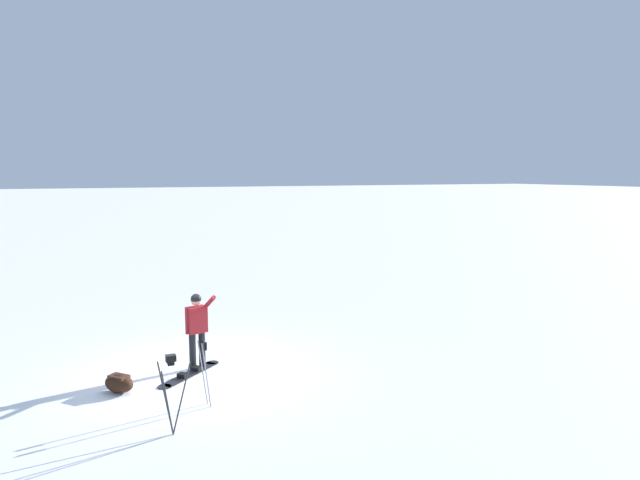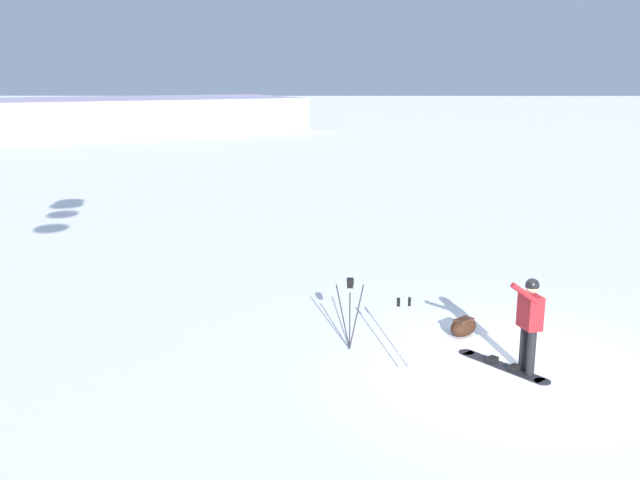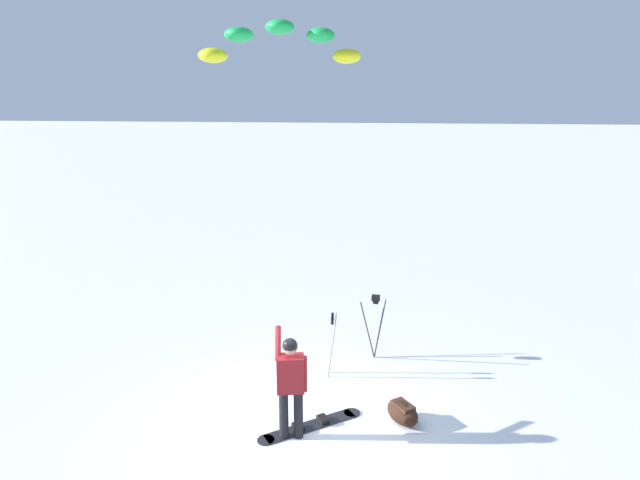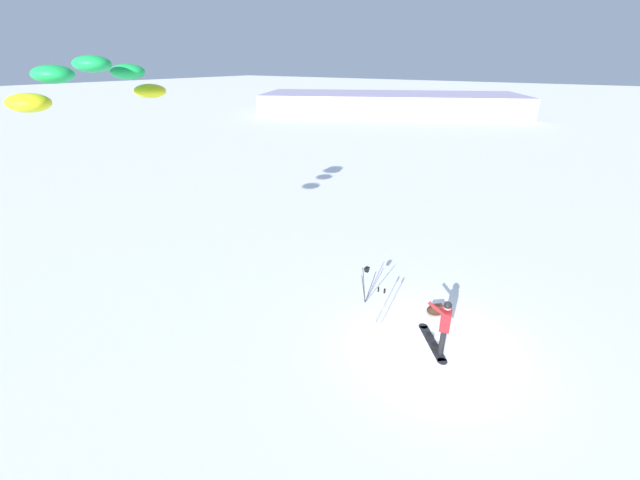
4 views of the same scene
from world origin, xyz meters
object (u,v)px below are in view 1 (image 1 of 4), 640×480
object	(u,v)px
snowboarder	(197,324)
snowboard	(190,373)
gear_bag_large	(119,383)
ski_poles	(204,363)
camera_tripod	(171,378)

from	to	relation	value
snowboarder	snowboard	world-z (taller)	snowboarder
snowboarder	gear_bag_large	world-z (taller)	snowboarder
snowboard	ski_poles	size ratio (longest dim) A/B	1.20
gear_bag_large	ski_poles	bearing A→B (deg)	46.45
snowboarder	snowboard	distance (m)	1.03
gear_bag_large	camera_tripod	size ratio (longest dim) A/B	0.54
ski_poles	snowboarder	bearing A→B (deg)	172.19
snowboarder	camera_tripod	distance (m)	3.02
snowboarder	gear_bag_large	distance (m)	1.94
snowboard	gear_bag_large	size ratio (longest dim) A/B	2.02
snowboard	camera_tripod	bearing A→B (deg)	-16.37
gear_bag_large	snowboard	bearing A→B (deg)	105.51
gear_bag_large	ski_poles	xyz separation A→B (m)	(1.29, 1.36, 0.61)
camera_tripod	ski_poles	world-z (taller)	camera_tripod
snowboard	ski_poles	xyz separation A→B (m)	(1.68, -0.04, 0.77)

